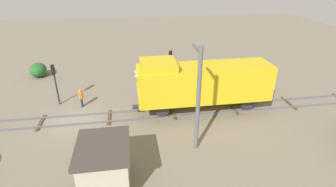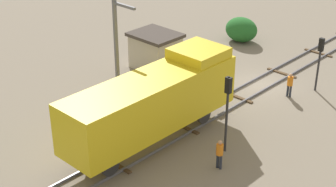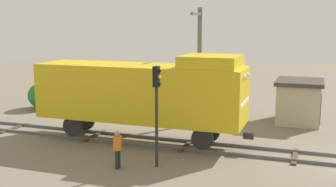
# 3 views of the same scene
# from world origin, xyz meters

# --- Properties ---
(ground_plane) EXTENTS (97.69, 97.69, 0.00)m
(ground_plane) POSITION_xyz_m (0.00, 0.00, 0.00)
(ground_plane) COLOR #756B5B
(railway_track) EXTENTS (2.40, 65.12, 0.16)m
(railway_track) POSITION_xyz_m (0.00, -0.00, 0.07)
(railway_track) COLOR #595960
(railway_track) RESTS_ON ground
(locomotive) EXTENTS (2.90, 11.60, 4.60)m
(locomotive) POSITION_xyz_m (0.00, 10.55, 2.77)
(locomotive) COLOR gold
(locomotive) RESTS_ON railway_track
(traffic_signal_near) EXTENTS (0.32, 0.34, 3.80)m
(traffic_signal_near) POSITION_xyz_m (-3.20, -1.91, 2.66)
(traffic_signal_near) COLOR #262628
(traffic_signal_near) RESTS_ON ground
(traffic_signal_mid) EXTENTS (0.32, 0.34, 4.50)m
(traffic_signal_mid) POSITION_xyz_m (-3.40, 8.46, 3.12)
(traffic_signal_mid) COLOR #262628
(traffic_signal_mid) RESTS_ON ground
(worker_near_track) EXTENTS (0.38, 0.38, 1.70)m
(worker_near_track) POSITION_xyz_m (-2.40, 0.23, 1.00)
(worker_near_track) COLOR #262B38
(worker_near_track) RESTS_ON ground
(worker_by_signal) EXTENTS (0.38, 0.38, 1.70)m
(worker_by_signal) POSITION_xyz_m (-4.20, 10.00, 1.00)
(worker_by_signal) COLOR #262B38
(worker_by_signal) RESTS_ON ground
(catenary_mast) EXTENTS (1.94, 0.28, 7.24)m
(catenary_mast) POSITION_xyz_m (4.93, 8.86, 3.86)
(catenary_mast) COLOR #595960
(catenary_mast) RESTS_ON ground
(relay_hut) EXTENTS (3.50, 2.90, 2.74)m
(relay_hut) POSITION_xyz_m (7.50, 2.93, 1.39)
(relay_hut) COLOR #B2A893
(relay_hut) RESTS_ON ground
(bush_mid) EXTENTS (2.84, 2.32, 2.07)m
(bush_mid) POSITION_xyz_m (6.23, -6.11, 1.03)
(bush_mid) COLOR #226126
(bush_mid) RESTS_ON ground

